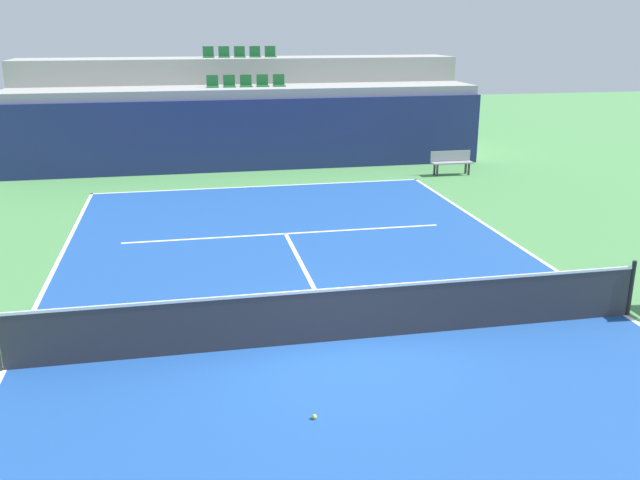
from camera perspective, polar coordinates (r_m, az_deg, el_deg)
ground_plane at (r=11.93m, az=1.76°, el=-8.37°), size 80.00×80.00×0.00m
court_surface at (r=11.93m, az=1.76°, el=-8.34°), size 11.00×24.00×0.01m
baseline_far at (r=23.13m, az=-4.94°, el=4.47°), size 11.00×0.10×0.00m
sideline_left at (r=12.05m, az=-24.81°, el=-9.78°), size 0.10×24.00×0.00m
sideline_right at (r=14.10m, az=24.00°, el=-5.71°), size 0.10×24.00×0.00m
service_line_far at (r=17.80m, az=-2.88°, el=0.53°), size 8.26×0.10×0.00m
centre_service_line at (r=14.81m, az=-1.03°, el=-3.02°), size 0.10×6.40×0.00m
back_wall at (r=25.55m, az=-5.72°, el=8.65°), size 17.66×0.30×2.62m
stands_tier_lower at (r=26.85m, az=-6.03°, el=9.42°), size 17.66×2.40×2.94m
stands_tier_upper at (r=29.17m, az=-6.53°, el=11.00°), size 17.66×2.40×3.91m
seating_row_lower at (r=26.77m, az=-6.16°, el=12.83°), size 2.96×0.44×0.44m
seating_row_upper at (r=29.10m, az=-6.69°, el=15.09°), size 2.96×0.44×0.44m
tennis_net at (r=11.72m, az=1.78°, el=-6.13°), size 11.08×0.08×1.07m
player_bench at (r=25.29m, az=10.86°, el=6.49°), size 1.50×0.40×0.85m
tennis_ball_0 at (r=9.75m, az=-0.47°, el=-14.47°), size 0.07×0.07×0.07m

